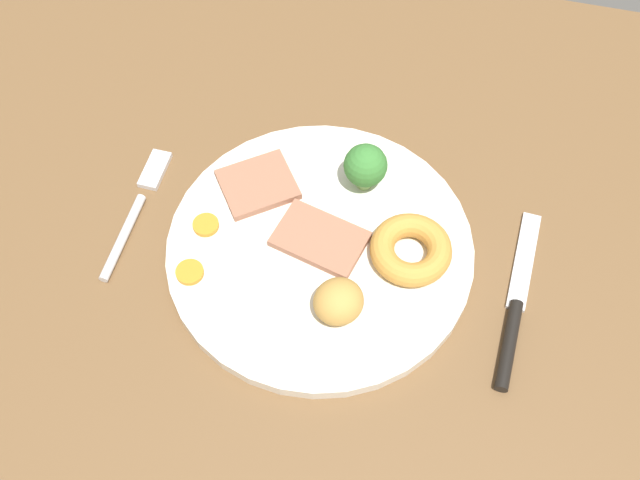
{
  "coord_description": "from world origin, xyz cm",
  "views": [
    {
      "loc": [
        7.47,
        -32.53,
        65.19
      ],
      "look_at": [
        -0.91,
        1.86,
        6.0
      ],
      "focal_mm": 42.39,
      "sensor_mm": 36.0,
      "label": 1
    }
  ],
  "objects": [
    {
      "name": "fork",
      "position": [
        -19.33,
        2.29,
        3.99
      ],
      "size": [
        2.08,
        15.27,
        0.9
      ],
      "rotation": [
        0.0,
        0.0,
        1.55
      ],
      "color": "silver",
      "rests_on": "dining_table"
    },
    {
      "name": "dining_table",
      "position": [
        0.0,
        0.0,
        1.8
      ],
      "size": [
        120.0,
        84.0,
        3.6
      ],
      "primitive_type": "cube",
      "color": "brown",
      "rests_on": "ground"
    },
    {
      "name": "yorkshire_pudding",
      "position": [
        7.35,
        2.74,
        6.13
      ],
      "size": [
        7.5,
        7.5,
        2.25
      ],
      "primitive_type": "torus",
      "color": "#C68938",
      "rests_on": "dinner_plate"
    },
    {
      "name": "carrot_coin_back",
      "position": [
        -11.81,
        1.35,
        5.25
      ],
      "size": [
        2.46,
        2.46,
        0.5
      ],
      "primitive_type": "cylinder",
      "color": "orange",
      "rests_on": "dinner_plate"
    },
    {
      "name": "meat_slice_under",
      "position": [
        -8.32,
        6.86,
        5.4
      ],
      "size": [
        9.05,
        8.85,
        0.8
      ],
      "primitive_type": "cube",
      "rotation": [
        0.0,
        0.0,
        0.64
      ],
      "color": "#9E664C",
      "rests_on": "dinner_plate"
    },
    {
      "name": "meat_slice_main",
      "position": [
        -1.03,
        2.32,
        5.4
      ],
      "size": [
        9.21,
        7.16,
        0.8
      ],
      "primitive_type": "cube",
      "rotation": [
        0.0,
        0.0,
        6.04
      ],
      "color": "#9E664C",
      "rests_on": "dinner_plate"
    },
    {
      "name": "broccoli_floret",
      "position": [
        1.6,
        9.64,
        7.9
      ],
      "size": [
        4.17,
        4.17,
        5.1
      ],
      "color": "#8CB766",
      "rests_on": "dinner_plate"
    },
    {
      "name": "carrot_coin_front",
      "position": [
        -11.65,
        -3.79,
        5.25
      ],
      "size": [
        2.55,
        2.55,
        0.49
      ],
      "primitive_type": "cylinder",
      "color": "orange",
      "rests_on": "dinner_plate"
    },
    {
      "name": "roast_potato_left",
      "position": [
        2.21,
        -4.22,
        6.8
      ],
      "size": [
        6.1,
        6.15,
        3.6
      ],
      "primitive_type": "ellipsoid",
      "rotation": [
        0.0,
        0.0,
        4.1
      ],
      "color": "#BC8C42",
      "rests_on": "dinner_plate"
    },
    {
      "name": "dinner_plate",
      "position": [
        -0.91,
        1.86,
        4.3
      ],
      "size": [
        28.54,
        28.54,
        1.4
      ],
      "primitive_type": "cylinder",
      "color": "silver",
      "rests_on": "dining_table"
    },
    {
      "name": "knife",
      "position": [
        17.52,
        -0.21,
        4.05
      ],
      "size": [
        2.39,
        18.55,
        1.2
      ],
      "rotation": [
        0.0,
        0.0,
        1.52
      ],
      "color": "black",
      "rests_on": "dining_table"
    }
  ]
}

